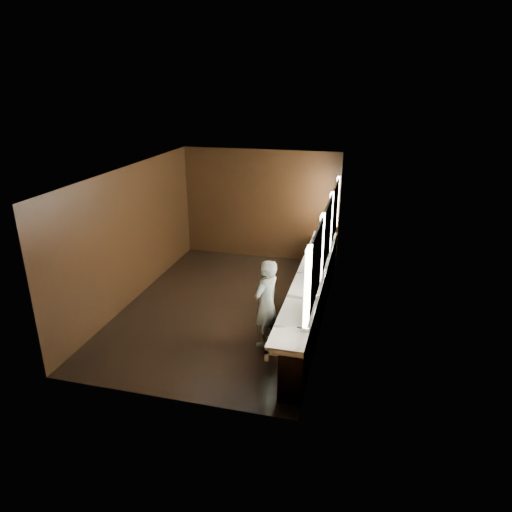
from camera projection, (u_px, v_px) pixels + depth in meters
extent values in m
plane|color=black|center=(226.00, 306.00, 9.43)|extent=(6.00, 6.00, 0.00)
cube|color=#2D2D2B|center=(222.00, 171.00, 8.42)|extent=(4.00, 6.00, 0.02)
cube|color=black|center=(260.00, 205.00, 11.64)|extent=(4.00, 0.02, 2.80)
cube|color=black|center=(156.00, 314.00, 6.21)|extent=(4.00, 0.02, 2.80)
cube|color=black|center=(132.00, 235.00, 9.38)|extent=(0.02, 6.00, 2.80)
cube|color=black|center=(327.00, 251.00, 8.47)|extent=(0.02, 6.00, 2.80)
cube|color=black|center=(315.00, 299.00, 8.87)|extent=(0.36, 5.40, 0.81)
cube|color=white|center=(311.00, 277.00, 8.73)|extent=(0.55, 5.40, 0.12)
cube|color=white|center=(298.00, 280.00, 8.81)|extent=(0.06, 5.40, 0.18)
cylinder|color=silver|center=(303.00, 328.00, 6.64)|extent=(0.18, 0.04, 0.04)
cylinder|color=silver|center=(313.00, 296.00, 7.64)|extent=(0.18, 0.04, 0.04)
cylinder|color=silver|center=(321.00, 271.00, 8.63)|extent=(0.18, 0.04, 0.04)
cylinder|color=silver|center=(327.00, 252.00, 9.63)|extent=(0.18, 0.04, 0.04)
cylinder|color=silver|center=(332.00, 236.00, 10.62)|extent=(0.18, 0.04, 0.04)
cube|color=white|center=(307.00, 287.00, 6.18)|extent=(0.06, 0.22, 1.15)
cube|color=white|center=(316.00, 266.00, 6.90)|extent=(0.03, 1.32, 1.15)
cube|color=white|center=(321.00, 248.00, 7.62)|extent=(0.06, 0.23, 1.15)
cube|color=white|center=(327.00, 234.00, 8.34)|extent=(0.03, 1.32, 1.15)
cube|color=white|center=(330.00, 221.00, 9.07)|extent=(0.06, 0.23, 1.15)
cube|color=white|center=(335.00, 211.00, 9.79)|extent=(0.03, 1.32, 1.15)
cube|color=white|center=(337.00, 202.00, 10.52)|extent=(0.06, 0.22, 1.15)
imported|color=#92C8DB|center=(266.00, 304.00, 7.81)|extent=(0.58, 0.68, 1.59)
cylinder|color=black|center=(295.00, 321.00, 8.24)|extent=(0.51, 0.51, 0.60)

